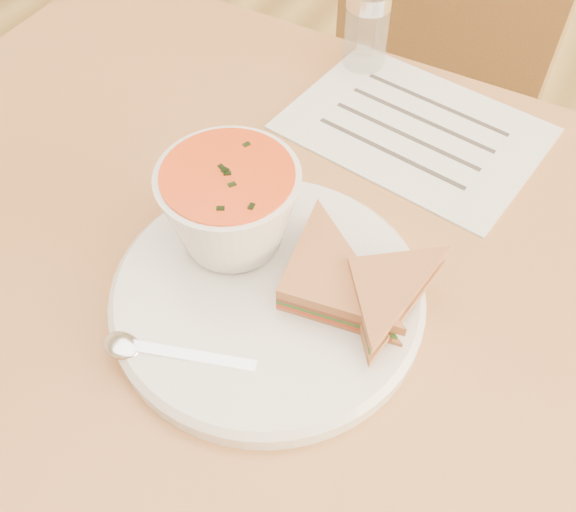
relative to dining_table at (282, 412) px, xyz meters
The scene contains 10 objects.
floor 0.38m from the dining_table, ahead, with size 5.00×6.00×0.01m, color olive.
dining_table is the anchor object (origin of this frame).
chair_far 0.52m from the dining_table, 99.38° to the left, with size 0.41×0.41×0.92m, color brown, non-canonical shape.
plate 0.39m from the dining_table, 70.46° to the right, with size 0.28×0.28×0.02m, color white, non-canonical shape.
soup_bowl 0.44m from the dining_table, 145.37° to the right, with size 0.13×0.13×0.09m, color white, non-canonical shape.
sandwich_half_a 0.42m from the dining_table, 62.48° to the right, with size 0.11×0.11×0.03m, color #BC7242, non-canonical shape.
sandwich_half_b 0.42m from the dining_table, 13.85° to the right, with size 0.09×0.09×0.03m, color #BC7242, non-canonical shape.
spoon 0.42m from the dining_table, 92.81° to the right, with size 0.17×0.03×0.01m, color silver, non-canonical shape.
paper_menu 0.44m from the dining_table, 77.91° to the left, with size 0.28×0.20×0.00m, color silver, non-canonical shape.
condiment_shaker 0.53m from the dining_table, 100.00° to the left, with size 0.05×0.05×0.10m, color silver, non-canonical shape.
Camera 1 is at (0.20, -0.34, 1.24)m, focal length 40.00 mm.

